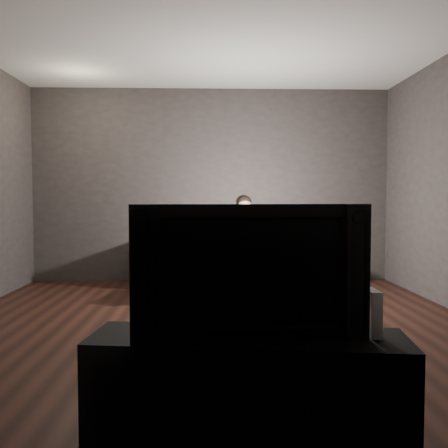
{
  "coord_description": "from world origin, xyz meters",
  "views": [
    {
      "loc": [
        -0.04,
        -4.56,
        1.17
      ],
      "look_at": [
        0.15,
        1.55,
        0.85
      ],
      "focal_mm": 40.0,
      "sensor_mm": 36.0,
      "label": 1
    }
  ],
  "objects_px": {
    "coffee_table": "(200,270)",
    "media_console": "(248,391)",
    "child": "(245,231)",
    "sofa": "(226,262)"
  },
  "relations": [
    {
      "from": "sofa",
      "to": "coffee_table",
      "type": "xyz_separation_m",
      "value": [
        -0.34,
        -1.07,
        0.05
      ]
    },
    {
      "from": "coffee_table",
      "to": "media_console",
      "type": "relative_size",
      "value": 0.79
    },
    {
      "from": "sofa",
      "to": "child",
      "type": "distance_m",
      "value": 0.51
    },
    {
      "from": "sofa",
      "to": "child",
      "type": "bearing_deg",
      "value": -14.5
    },
    {
      "from": "child",
      "to": "coffee_table",
      "type": "bearing_deg",
      "value": -120.63
    },
    {
      "from": "media_console",
      "to": "child",
      "type": "bearing_deg",
      "value": 93.06
    },
    {
      "from": "media_console",
      "to": "sofa",
      "type": "bearing_deg",
      "value": 96.42
    },
    {
      "from": "coffee_table",
      "to": "media_console",
      "type": "bearing_deg",
      "value": -85.3
    },
    {
      "from": "child",
      "to": "coffee_table",
      "type": "xyz_separation_m",
      "value": [
        -0.6,
        -1.01,
        -0.38
      ]
    },
    {
      "from": "child",
      "to": "sofa",
      "type": "bearing_deg",
      "value": 165.5
    }
  ]
}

